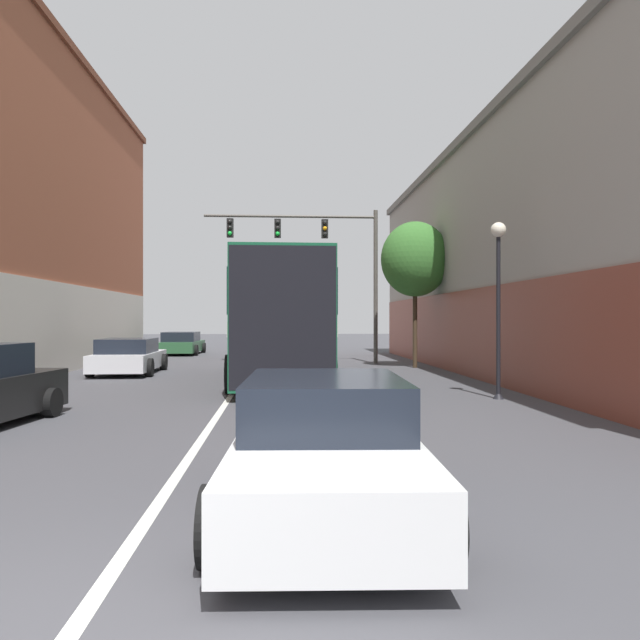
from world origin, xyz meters
name	(u,v)px	position (x,y,z in m)	size (l,w,h in m)	color
lane_center_line	(235,389)	(0.00, 13.58, 0.00)	(0.14, 39.15, 0.01)	silver
building_right_storefront	(575,252)	(11.38, 17.38, 4.25)	(8.15, 29.89, 8.27)	#9E998E
bus	(279,315)	(1.18, 15.69, 2.05)	(3.02, 10.21, 3.66)	#145133
hatchback_foreground	(325,447)	(1.70, 2.60, 0.63)	(2.11, 4.36, 1.31)	silver
parked_car_left_mid	(129,357)	(-4.11, 18.74, 0.60)	(2.22, 4.58, 1.24)	silver
parked_car_left_far	(182,344)	(-4.22, 30.99, 0.59)	(2.22, 4.67, 1.23)	#285633
traffic_signal_gantry	(320,250)	(2.90, 23.14, 4.91)	(7.44, 0.36, 6.63)	#514C47
street_lamp	(498,285)	(6.44, 11.05, 2.72)	(0.37, 0.37, 4.23)	black
street_tree_near	(415,259)	(6.53, 20.80, 4.28)	(2.70, 2.43, 5.78)	#3D2D1E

